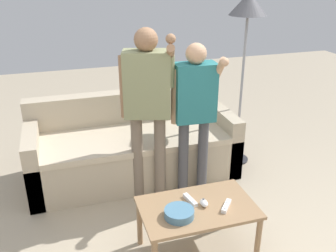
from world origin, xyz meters
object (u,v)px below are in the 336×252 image
(floor_lamp, at_px, (248,15))
(player_right, at_px, (195,104))
(coffee_table, at_px, (197,213))
(snack_bowl, at_px, (179,213))
(couch, at_px, (133,147))
(game_remote_wand_near, at_px, (190,200))
(player_center, at_px, (147,97))
(game_remote_wand_far, at_px, (226,206))
(game_remote_nunchuk, at_px, (204,203))

(floor_lamp, height_order, player_right, floor_lamp)
(player_right, bearing_deg, floor_lamp, 33.34)
(coffee_table, relative_size, snack_bowl, 4.00)
(couch, xyz_separation_m, game_remote_wand_near, (0.18, -1.29, 0.16))
(floor_lamp, height_order, player_center, floor_lamp)
(coffee_table, xyz_separation_m, floor_lamp, (1.00, 1.29, 1.25))
(game_remote_wand_far, bearing_deg, game_remote_nunchuk, 154.01)
(game_remote_nunchuk, bearing_deg, game_remote_wand_near, 135.69)
(couch, bearing_deg, coffee_table, -81.26)
(coffee_table, distance_m, player_right, 1.03)
(snack_bowl, xyz_separation_m, game_remote_nunchuk, (0.22, 0.07, -0.01))
(player_right, xyz_separation_m, player_center, (-0.43, 0.06, 0.09))
(game_remote_wand_near, bearing_deg, game_remote_wand_far, -33.33)
(floor_lamp, bearing_deg, game_remote_nunchuk, -126.16)
(floor_lamp, relative_size, player_center, 1.14)
(snack_bowl, height_order, game_remote_wand_far, snack_bowl)
(player_right, bearing_deg, game_remote_nunchuk, -105.32)
(floor_lamp, bearing_deg, player_right, -146.66)
(player_right, height_order, game_remote_wand_near, player_right)
(snack_bowl, bearing_deg, game_remote_nunchuk, 17.93)
(player_center, relative_size, game_remote_wand_far, 11.26)
(player_right, xyz_separation_m, game_remote_wand_far, (-0.07, -0.90, -0.48))
(coffee_table, height_order, game_remote_nunchuk, game_remote_nunchuk)
(player_right, bearing_deg, couch, 131.23)
(game_remote_wand_near, bearing_deg, player_right, 67.67)
(coffee_table, relative_size, game_remote_nunchuk, 9.85)
(player_right, distance_m, game_remote_wand_far, 1.02)
(snack_bowl, distance_m, player_right, 1.10)
(player_center, bearing_deg, game_remote_nunchuk, -77.18)
(couch, height_order, game_remote_nunchuk, couch)
(game_remote_nunchuk, distance_m, game_remote_wand_far, 0.17)
(coffee_table, xyz_separation_m, game_remote_nunchuk, (0.05, -0.00, 0.09))
(snack_bowl, relative_size, game_remote_nunchuk, 2.46)
(couch, bearing_deg, game_remote_nunchuk, -79.39)
(couch, distance_m, game_remote_nunchuk, 1.41)
(floor_lamp, bearing_deg, snack_bowl, -130.49)
(couch, xyz_separation_m, snack_bowl, (0.04, -1.44, 0.17))
(snack_bowl, xyz_separation_m, floor_lamp, (1.17, 1.37, 1.16))
(coffee_table, distance_m, game_remote_wand_near, 0.11)
(couch, bearing_deg, player_center, -83.45)
(couch, bearing_deg, game_remote_wand_near, -82.22)
(snack_bowl, bearing_deg, coffee_table, 23.74)
(player_center, xyz_separation_m, game_remote_wand_far, (0.35, -0.96, -0.57))
(snack_bowl, bearing_deg, player_right, 63.50)
(player_right, bearing_deg, coffee_table, -108.42)
(game_remote_nunchuk, distance_m, floor_lamp, 1.99)
(game_remote_nunchuk, height_order, player_center, player_center)
(coffee_table, bearing_deg, couch, 98.74)
(game_remote_wand_near, bearing_deg, couch, 97.78)
(coffee_table, bearing_deg, snack_bowl, -156.26)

